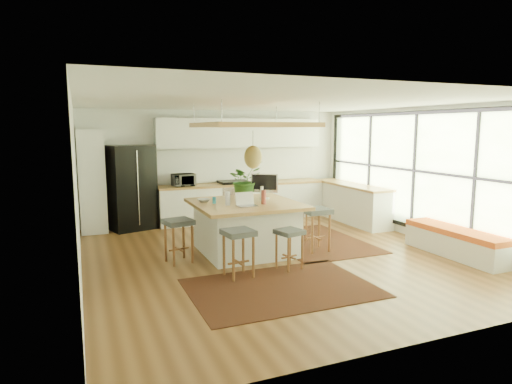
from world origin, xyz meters
name	(u,v)px	position (x,y,z in m)	size (l,w,h in m)	color
floor	(277,256)	(0.00, 0.00, 0.00)	(7.00, 7.00, 0.00)	brown
ceiling	(278,102)	(0.00, 0.00, 2.70)	(7.00, 7.00, 0.00)	white
wall_back	(218,166)	(0.00, 3.50, 1.35)	(6.50, 6.50, 0.00)	white
wall_front	(423,219)	(0.00, -3.50, 1.35)	(6.50, 6.50, 0.00)	white
wall_left	(77,191)	(-3.25, 0.00, 1.35)	(7.00, 7.00, 0.00)	white
wall_right	(423,174)	(3.25, 0.00, 1.35)	(7.00, 7.00, 0.00)	white
window_wall	(422,171)	(3.22, 0.00, 1.40)	(0.10, 6.20, 2.60)	black
pantry	(92,181)	(-2.95, 3.18, 1.12)	(0.55, 0.60, 2.25)	white
back_counter_base	(243,202)	(0.55, 3.18, 0.44)	(4.20, 0.60, 0.88)	white
back_counter_top	(243,184)	(0.55, 3.18, 0.90)	(4.24, 0.64, 0.05)	#A7763B
backsplash	(239,165)	(0.55, 3.48, 1.35)	(4.20, 0.02, 0.80)	white
upper_cabinets	(241,133)	(0.55, 3.32, 2.15)	(4.20, 0.34, 0.70)	white
range	(234,201)	(0.30, 3.18, 0.50)	(0.76, 0.62, 1.00)	#A5A5AA
right_counter_base	(351,204)	(2.93, 2.00, 0.44)	(0.60, 2.50, 0.88)	white
right_counter_top	(352,185)	(2.93, 2.00, 0.90)	(0.64, 2.54, 0.05)	#A7763B
window_bench	(455,242)	(2.95, -1.20, 0.25)	(0.52, 2.00, 0.50)	white
ceiling_panel	(253,140)	(-0.30, 0.40, 2.05)	(1.86, 1.86, 0.80)	#A7763B
rug_near	(281,288)	(-0.62, -1.48, 0.01)	(2.60, 1.80, 0.01)	black
rug_right	(314,241)	(1.12, 0.63, 0.01)	(1.80, 2.60, 0.01)	black
fridge	(131,188)	(-2.13, 3.19, 0.93)	(0.94, 0.74, 1.90)	black
island	(246,227)	(-0.43, 0.44, 0.47)	(1.85, 1.85, 0.93)	#A7763B
stool_near_left	(239,254)	(-1.02, -0.80, 0.35)	(0.44, 0.44, 0.74)	#3D4143
stool_near_right	(289,248)	(-0.12, -0.73, 0.35)	(0.39, 0.39, 0.65)	#3D4143
stool_right_front	(316,232)	(0.81, 0.04, 0.35)	(0.47, 0.47, 0.80)	#3D4143
stool_right_back	(297,223)	(0.84, 0.87, 0.35)	(0.38, 0.38, 0.65)	#3D4143
stool_left_side	(179,242)	(-1.70, 0.29, 0.35)	(0.44, 0.44, 0.74)	#3D4143
laptop	(247,199)	(-0.55, 0.05, 1.05)	(0.34, 0.36, 0.25)	#A5A5AA
monitor	(264,185)	(0.05, 0.70, 1.19)	(0.53, 0.19, 0.49)	#A5A5AA
microwave	(183,179)	(-0.94, 3.17, 1.10)	(0.51, 0.28, 0.35)	#A5A5AA
island_plant	(245,184)	(-0.28, 0.89, 1.21)	(0.65, 0.72, 0.56)	#1E4C19
island_bowl	(204,200)	(-1.12, 0.78, 0.96)	(0.23, 0.23, 0.06)	silver
island_bottle_0	(215,198)	(-0.98, 0.54, 1.03)	(0.07, 0.07, 0.19)	teal
island_bottle_1	(227,200)	(-0.83, 0.29, 1.03)	(0.07, 0.07, 0.19)	white
island_bottle_2	(265,199)	(-0.18, 0.14, 1.03)	(0.07, 0.07, 0.19)	#A14135
island_bottle_3	(262,196)	(-0.08, 0.49, 1.03)	(0.07, 0.07, 0.19)	silver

